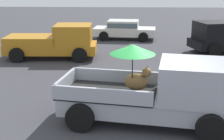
{
  "coord_description": "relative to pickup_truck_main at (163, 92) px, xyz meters",
  "views": [
    {
      "loc": [
        -0.65,
        -8.63,
        4.09
      ],
      "look_at": [
        -1.1,
        1.69,
        1.1
      ],
      "focal_mm": 50.36,
      "sensor_mm": 36.0,
      "label": 1
    }
  ],
  "objects": [
    {
      "name": "ground_plane",
      "position": [
        -0.46,
        0.07,
        -0.98
      ],
      "size": [
        80.0,
        80.0,
        0.0
      ],
      "primitive_type": "plane",
      "color": "#38383D"
    },
    {
      "name": "pickup_truck_main",
      "position": [
        0.0,
        0.0,
        0.0
      ],
      "size": [
        5.28,
        2.9,
        2.3
      ],
      "rotation": [
        0.0,
        0.0,
        -0.16
      ],
      "color": "black",
      "rests_on": "ground"
    },
    {
      "name": "pickup_truck_red",
      "position": [
        -4.87,
        7.77,
        -0.1
      ],
      "size": [
        4.87,
        2.32,
        1.8
      ],
      "rotation": [
        0.0,
        0.0,
        0.04
      ],
      "color": "black",
      "rests_on": "ground"
    },
    {
      "name": "parked_sedan_near",
      "position": [
        -1.23,
        13.49,
        -0.24
      ],
      "size": [
        4.44,
        2.27,
        1.33
      ],
      "rotation": [
        0.0,
        0.0,
        -0.09
      ],
      "color": "black",
      "rests_on": "ground"
    }
  ]
}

